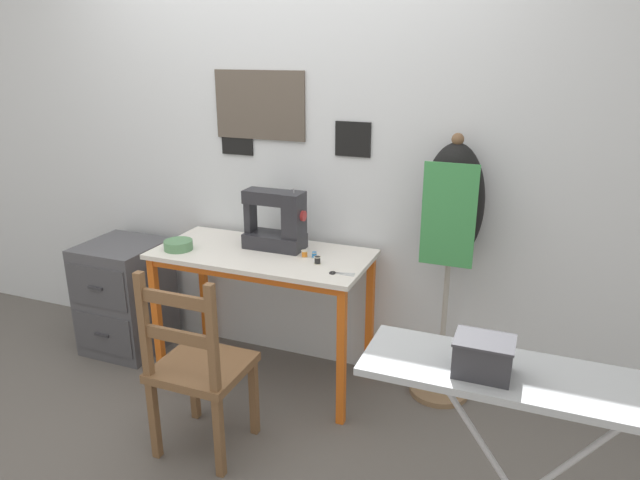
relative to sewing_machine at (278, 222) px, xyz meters
The scene contains 14 objects.
ground_plane 0.99m from the sewing_machine, 98.76° to the right, with size 14.00×14.00×0.00m, color #5B5651.
wall_back 0.44m from the sewing_machine, 102.79° to the left, with size 10.00×0.07×2.55m.
sewing_table 0.27m from the sewing_machine, 118.41° to the right, with size 1.16×0.55×0.76m.
sewing_machine is the anchor object (origin of this frame).
fabric_bowl 0.55m from the sewing_machine, 156.27° to the right, with size 0.15×0.15×0.05m.
scissors 0.51m from the sewing_machine, 28.44° to the right, with size 0.13×0.05×0.01m.
thread_spool_near_machine 0.24m from the sewing_machine, 21.62° to the right, with size 0.04×0.04×0.04m.
thread_spool_mid_table 0.28m from the sewing_machine, 15.49° to the right, with size 0.03×0.03×0.03m.
thread_spool_far_edge 0.34m from the sewing_machine, 26.45° to the right, with size 0.04×0.04×0.04m.
wooden_chair 0.89m from the sewing_machine, 93.89° to the right, with size 0.40×0.38×0.92m.
filing_cabinet 1.18m from the sewing_machine, behind, with size 0.45×0.47×0.68m.
dress_form 0.91m from the sewing_machine, ahead, with size 0.32×0.32×1.42m.
ironing_board 1.70m from the sewing_machine, 37.99° to the right, with size 1.02×0.31×0.89m.
storage_box 1.61m from the sewing_machine, 42.35° to the right, with size 0.17×0.13×0.11m.
Camera 1 is at (1.34, -2.27, 1.79)m, focal length 32.00 mm.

